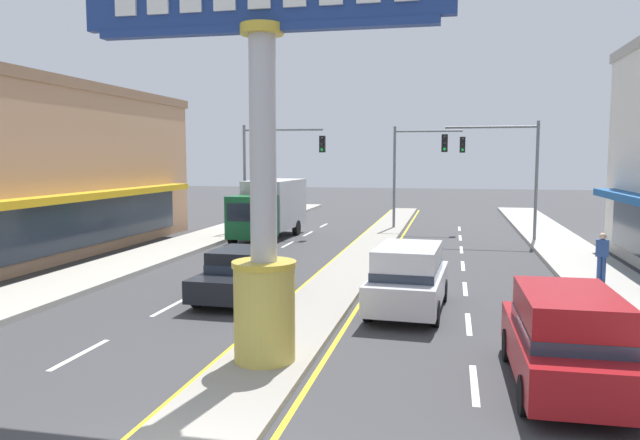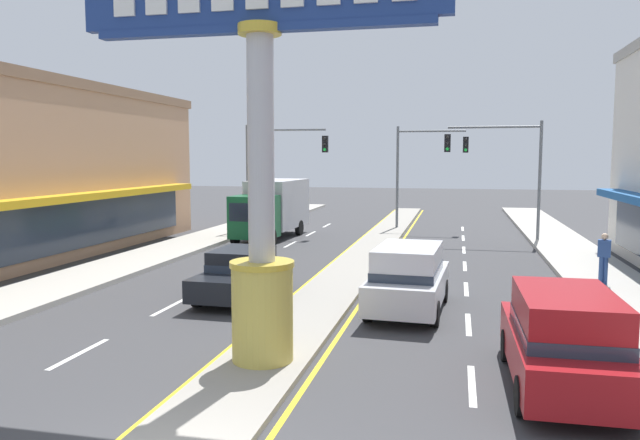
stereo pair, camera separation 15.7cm
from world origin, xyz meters
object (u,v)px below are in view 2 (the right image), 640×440
Objects in this scene: sedan_near_left_lane at (241,273)px; pedestrian_near_kerb at (604,255)px; district_sign at (261,163)px; traffic_light_left_side at (277,159)px; traffic_light_right_side at (504,160)px; suv_mid_left_lane at (408,277)px; suv_far_right_lane at (564,339)px; traffic_light_median_far at (423,160)px; box_truck_near_right_lane at (272,207)px.

sedan_near_left_lane is 2.55× the size of pedestrian_near_kerb.
district_sign is 22.49m from traffic_light_left_side.
suv_mid_left_lane is at bearing -103.01° from traffic_light_right_side.
traffic_light_left_side is 25.00m from suv_far_right_lane.
district_sign is 1.32× the size of traffic_light_right_side.
traffic_light_left_side and traffic_light_median_far have the same top height.
suv_far_right_lane is 9.98m from pedestrian_near_kerb.
pedestrian_near_kerb is at bearing -66.20° from traffic_light_median_far.
suv_mid_left_lane is at bearing -6.16° from sedan_near_left_lane.
suv_mid_left_lane is 2.76× the size of pedestrian_near_kerb.
suv_far_right_lane is 10.32m from sedan_near_left_lane.
pedestrian_near_kerb reaches higher than sedan_near_left_lane.
traffic_light_median_far is 25.56m from suv_far_right_lane.
suv_far_right_lane is at bearing -0.14° from district_sign.
pedestrian_near_kerb is (14.84, -12.04, -3.10)m from traffic_light_left_side.
district_sign is 20.59m from box_truck_near_right_lane.
suv_mid_left_lane is at bearing -59.54° from box_truck_near_right_lane.
box_truck_near_right_lane reaches higher than suv_mid_left_lane.
traffic_light_left_side is 1.00× the size of traffic_light_right_side.
district_sign is 1.74× the size of suv_mid_left_lane.
traffic_light_median_far is 1.32× the size of suv_mid_left_lane.
traffic_light_right_side is at bearing 76.99° from suv_mid_left_lane.
traffic_light_right_side is 0.89× the size of box_truck_near_right_lane.
traffic_light_median_far is at bearing 76.96° from sedan_near_left_lane.
traffic_light_right_side is 1.00× the size of traffic_light_median_far.
suv_far_right_lane is (-0.28, -20.80, -3.26)m from traffic_light_right_side.
district_sign is 21.69m from traffic_light_right_side.
district_sign is 25.09m from traffic_light_median_far.
district_sign is 6.75m from suv_far_right_lane.
suv_far_right_lane is 6.22m from suv_mid_left_lane.
traffic_light_left_side is 18.86m from suv_mid_left_lane.
traffic_light_right_side reaches higher than sedan_near_left_lane.
box_truck_near_right_lane is (-7.67, -5.43, -2.50)m from traffic_light_median_far.
pedestrian_near_kerb is (6.05, 4.32, 0.16)m from suv_mid_left_lane.
traffic_light_right_side is 1.34× the size of suv_far_right_lane.
suv_far_right_lane is at bearing -90.78° from traffic_light_right_side.
traffic_light_left_side is 1.34× the size of suv_far_right_lane.
traffic_light_median_far reaches higher than suv_far_right_lane.
sedan_near_left_lane is at bearing -161.52° from pedestrian_near_kerb.
district_sign reaches higher than pedestrian_near_kerb.
traffic_light_left_side is at bearing 100.17° from box_truck_near_right_lane.
pedestrian_near_kerb is (2.75, 9.60, 0.16)m from suv_far_right_lane.
sedan_near_left_lane is at bearing 173.84° from suv_mid_left_lane.
district_sign reaches higher than traffic_light_right_side.
district_sign is at bearing -132.08° from pedestrian_near_kerb.
suv_mid_left_lane is 7.44m from pedestrian_near_kerb.
sedan_near_left_lane is (3.22, -13.77, -0.91)m from box_truck_near_right_lane.
traffic_light_right_side is at bearing -3.83° from traffic_light_left_side.
sedan_near_left_lane is (-4.45, -19.20, -3.41)m from traffic_light_median_far.
suv_far_right_lane is at bearing -80.78° from traffic_light_median_far.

